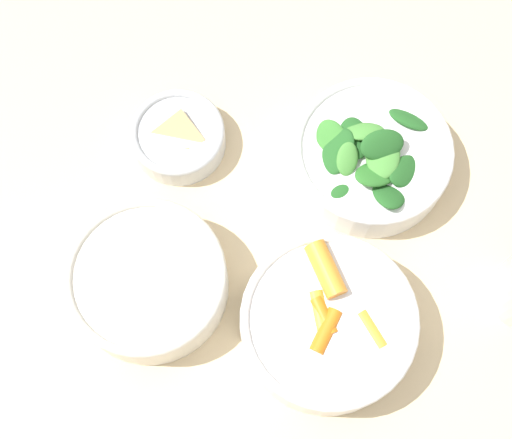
{
  "coord_description": "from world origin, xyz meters",
  "views": [
    {
      "loc": [
        -0.01,
        0.17,
        1.53
      ],
      "look_at": [
        0.01,
        -0.08,
        0.79
      ],
      "focal_mm": 50.0,
      "sensor_mm": 36.0,
      "label": 1
    }
  ],
  "objects_px": {
    "bowl_beans_hotdog": "(149,277)",
    "bowl_greens": "(371,156)",
    "bowl_carrots": "(327,323)",
    "bowl_cookies": "(178,136)"
  },
  "relations": [
    {
      "from": "bowl_carrots",
      "to": "bowl_beans_hotdog",
      "type": "relative_size",
      "value": 1.07
    },
    {
      "from": "bowl_beans_hotdog",
      "to": "bowl_greens",
      "type": "bearing_deg",
      "value": -144.59
    },
    {
      "from": "bowl_carrots",
      "to": "bowl_greens",
      "type": "distance_m",
      "value": 0.2
    },
    {
      "from": "bowl_carrots",
      "to": "bowl_greens",
      "type": "bearing_deg",
      "value": -100.86
    },
    {
      "from": "bowl_carrots",
      "to": "bowl_greens",
      "type": "xyz_separation_m",
      "value": [
        -0.04,
        -0.2,
        -0.01
      ]
    },
    {
      "from": "bowl_beans_hotdog",
      "to": "bowl_cookies",
      "type": "distance_m",
      "value": 0.17
    },
    {
      "from": "bowl_beans_hotdog",
      "to": "bowl_cookies",
      "type": "height_order",
      "value": "bowl_beans_hotdog"
    },
    {
      "from": "bowl_cookies",
      "to": "bowl_beans_hotdog",
      "type": "bearing_deg",
      "value": 87.62
    },
    {
      "from": "bowl_beans_hotdog",
      "to": "bowl_cookies",
      "type": "relative_size",
      "value": 1.54
    },
    {
      "from": "bowl_beans_hotdog",
      "to": "bowl_cookies",
      "type": "xyz_separation_m",
      "value": [
        -0.01,
        -0.17,
        -0.01
      ]
    }
  ]
}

